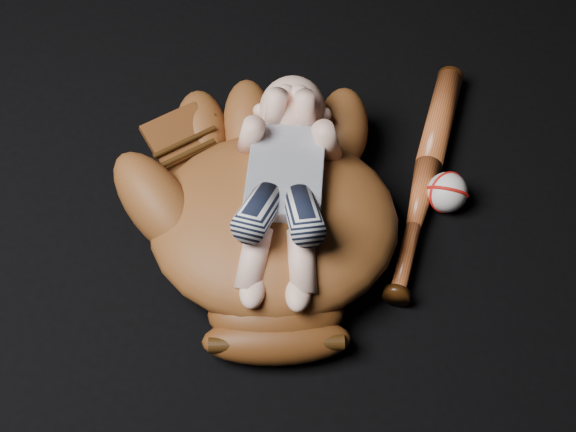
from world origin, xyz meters
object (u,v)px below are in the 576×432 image
(baseball, at_px, (447,192))
(baseball_bat, at_px, (426,177))
(newborn_baby, at_px, (284,186))
(baseball_glove, at_px, (274,214))

(baseball, bearing_deg, baseball_bat, 140.05)
(newborn_baby, relative_size, baseball, 5.95)
(baseball_glove, xyz_separation_m, baseball, (0.25, 0.15, -0.05))
(baseball_glove, xyz_separation_m, baseball_bat, (0.22, 0.18, -0.06))
(baseball_glove, bearing_deg, baseball_bat, 24.51)
(baseball_glove, height_order, baseball, baseball_glove)
(baseball_glove, relative_size, newborn_baby, 1.37)
(baseball_glove, relative_size, baseball_bat, 1.08)
(baseball_bat, relative_size, baseball, 7.51)
(newborn_baby, distance_m, baseball, 0.30)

